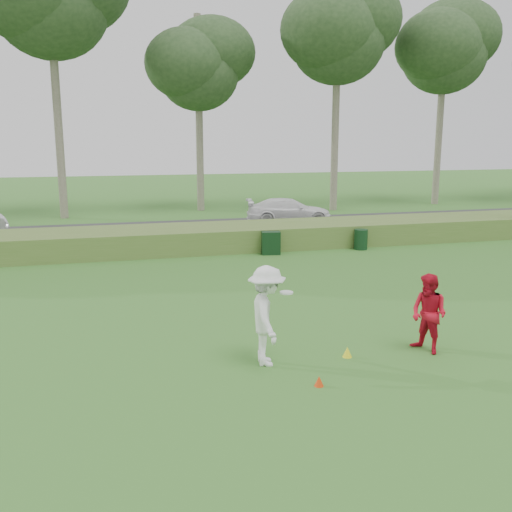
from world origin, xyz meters
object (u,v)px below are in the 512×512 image
object	(u,v)px
cone_yellow	(347,352)
car_right	(289,211)
utility_cabinet	(271,243)
trash_bin	(361,239)
player_red	(429,314)
cone_orange	(319,381)
player_white	(267,316)

from	to	relation	value
cone_yellow	car_right	distance (m)	18.45
utility_cabinet	trash_bin	bearing A→B (deg)	9.96
utility_cabinet	cone_yellow	bearing A→B (deg)	-88.21
trash_bin	car_right	size ratio (longest dim) A/B	0.18
player_red	cone_orange	xyz separation A→B (m)	(-2.80, -0.99, -0.74)
utility_cabinet	car_right	distance (m)	7.97
utility_cabinet	car_right	bearing A→B (deg)	76.51
player_red	car_right	xyz separation A→B (m)	(2.94, 18.01, -0.14)
player_red	cone_yellow	distance (m)	1.89
trash_bin	car_right	bearing A→B (deg)	94.80
player_red	player_white	bearing A→B (deg)	-115.57
player_white	utility_cabinet	distance (m)	10.92
trash_bin	player_red	bearing A→B (deg)	-108.37
trash_bin	car_right	world-z (taller)	car_right
player_white	car_right	size ratio (longest dim) A/B	0.45
cone_orange	utility_cabinet	size ratio (longest dim) A/B	0.22
cone_yellow	car_right	world-z (taller)	car_right
cone_yellow	player_white	bearing A→B (deg)	176.39
cone_orange	car_right	distance (m)	19.86
player_white	utility_cabinet	xyz separation A→B (m)	(3.20, 10.42, -0.55)
utility_cabinet	car_right	xyz separation A→B (m)	(3.17, 7.31, 0.26)
player_red	cone_yellow	xyz separation A→B (m)	(-1.73, 0.17, -0.73)
player_white	trash_bin	distance (m)	12.56
player_red	trash_bin	distance (m)	11.28
player_white	trash_bin	world-z (taller)	player_white
utility_cabinet	player_white	bearing A→B (deg)	-97.13
cone_orange	trash_bin	xyz separation A→B (m)	(6.36, 11.69, 0.31)
trash_bin	player_white	bearing A→B (deg)	-123.79
cone_orange	car_right	bearing A→B (deg)	73.18
cone_yellow	utility_cabinet	world-z (taller)	utility_cabinet
player_red	utility_cabinet	bearing A→B (deg)	160.22
player_white	player_red	distance (m)	3.44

